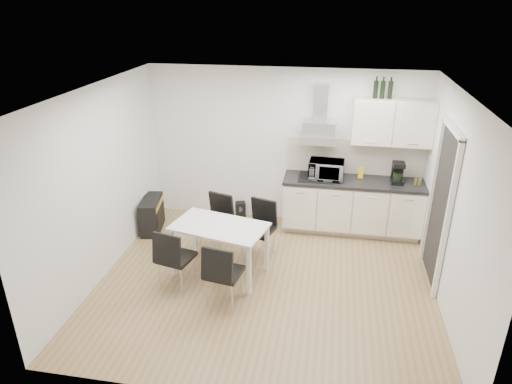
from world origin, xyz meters
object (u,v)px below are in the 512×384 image
floor_speaker (240,210)px  chair_near_right (224,273)px  kitchenette (356,184)px  chair_far_left (215,224)px  dining_table (219,232)px  chair_near_left (176,258)px  guitar_amp (152,215)px  chair_far_right (258,231)px

floor_speaker → chair_near_right: bearing=-101.7°
kitchenette → chair_far_left: 2.34m
floor_speaker → dining_table: bearing=-106.2°
dining_table → kitchenette: bearing=54.0°
chair_near_left → chair_far_left: bearing=88.7°
chair_near_left → guitar_amp: chair_near_left is taller
dining_table → chair_near_left: bearing=-126.0°
kitchenette → floor_speaker: size_ratio=9.00×
chair_near_right → chair_far_right: bearing=88.7°
chair_far_left → chair_near_left: (-0.26, -1.02, 0.00)m
chair_far_left → floor_speaker: chair_far_left is taller
kitchenette → chair_far_left: bearing=-154.2°
guitar_amp → chair_far_left: bearing=-30.9°
chair_near_right → floor_speaker: size_ratio=3.14×
dining_table → chair_near_left: chair_near_left is taller
kitchenette → chair_near_right: size_ratio=2.86×
chair_far_right → dining_table: bearing=65.2°
chair_near_left → chair_near_right: (0.71, -0.24, 0.00)m
guitar_amp → floor_speaker: size_ratio=2.53×
chair_far_left → chair_near_right: (0.44, -1.26, 0.00)m
chair_near_right → guitar_amp: (-1.65, 1.71, -0.16)m
dining_table → floor_speaker: (-0.08, 1.77, -0.52)m
dining_table → guitar_amp: (-1.43, 1.05, -0.38)m
chair_far_right → floor_speaker: bearing=-50.1°
chair_far_left → chair_far_right: bearing=-171.0°
chair_far_right → chair_near_right: 1.19m
kitchenette → chair_far_right: 1.82m
dining_table → guitar_amp: bearing=156.8°
chair_near_right → chair_far_left: bearing=119.4°
chair_near_right → guitar_amp: bearing=143.8°
kitchenette → dining_table: kitchenette is taller
chair_near_right → guitar_amp: 2.38m
chair_far_left → floor_speaker: (0.14, 1.17, -0.30)m
chair_far_left → guitar_amp: size_ratio=1.24×
guitar_amp → kitchenette: bearing=-0.8°
chair_far_left → floor_speaker: bearing=-80.1°
chair_near_left → guitar_amp: (-0.94, 1.47, -0.16)m
dining_table → floor_speaker: dining_table is taller
guitar_amp → floor_speaker: (1.35, 0.72, -0.14)m
chair_near_left → floor_speaker: 2.24m
kitchenette → chair_far_right: (-1.40, -1.10, -0.39)m
kitchenette → chair_near_right: bearing=-125.8°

